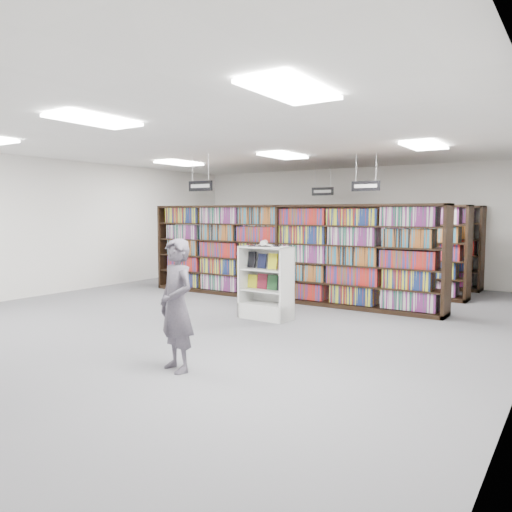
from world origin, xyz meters
The scene contains 18 objects.
floor centered at (0.00, 0.00, 0.00)m, with size 12.00×12.00×0.00m, color #56565B.
ceiling centered at (0.00, 0.00, 3.20)m, with size 10.00×12.00×0.10m, color white.
wall_back centered at (0.00, 6.00, 1.60)m, with size 10.00×0.10×3.20m, color silver.
wall_left centered at (-5.00, 0.00, 1.60)m, with size 0.10×12.00×3.20m, color silver.
bookshelf_row_near centered at (0.00, 2.00, 1.05)m, with size 7.00×0.60×2.10m.
bookshelf_row_mid centered at (0.00, 4.00, 1.05)m, with size 7.00×0.60×2.10m.
bookshelf_row_far centered at (0.00, 5.70, 1.05)m, with size 7.00×0.60×2.10m.
aisle_sign_left centered at (-1.50, 1.00, 2.53)m, with size 0.65×0.02×0.80m.
aisle_sign_right centered at (1.50, 3.00, 2.53)m, with size 0.65×0.02×0.80m.
aisle_sign_center centered at (-0.50, 5.00, 2.53)m, with size 0.65×0.02×0.80m.
troffer_front_center centered at (0.00, -3.00, 3.16)m, with size 0.60×1.20×0.04m, color white.
troffer_front_right centered at (3.00, -3.00, 3.16)m, with size 0.60×1.20×0.04m, color white.
troffer_back_left centered at (-3.00, 2.00, 3.16)m, with size 0.60×1.20×0.04m, color white.
troffer_back_center centered at (0.00, 2.00, 3.16)m, with size 0.60×1.20×0.04m, color white.
troffer_back_right centered at (3.00, 2.00, 3.16)m, with size 0.60×1.20×0.04m, color white.
endcap_display centered at (0.74, 0.16, 0.45)m, with size 0.96×0.51×1.32m.
open_book centered at (0.68, 0.17, 1.36)m, with size 0.66×0.54×0.13m.
shopper centered at (1.43, -3.01, 0.81)m, with size 0.59×0.39×1.62m, color #544E59.
Camera 1 is at (5.52, -7.48, 1.94)m, focal length 35.00 mm.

